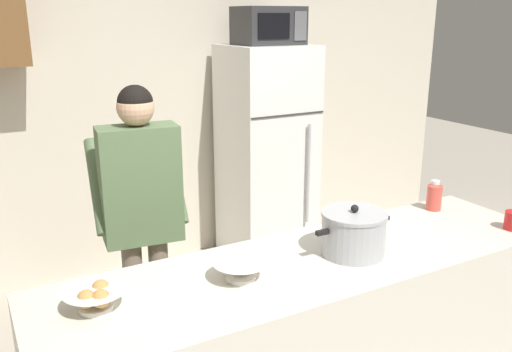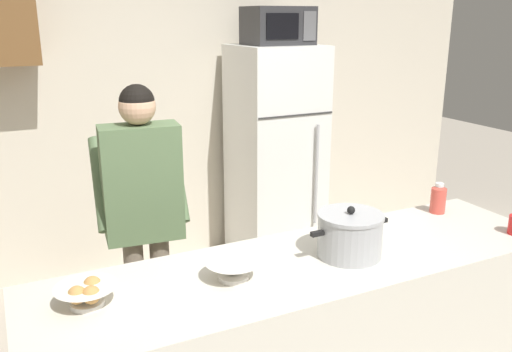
% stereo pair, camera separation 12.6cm
% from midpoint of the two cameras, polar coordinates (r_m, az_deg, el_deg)
% --- Properties ---
extents(back_wall_unit, '(6.00, 0.48, 2.60)m').
position_cam_midpoint_polar(back_wall_unit, '(4.26, -12.45, 8.53)').
color(back_wall_unit, beige).
rests_on(back_wall_unit, ground).
extents(kitchen_island, '(2.49, 0.68, 0.92)m').
position_cam_midpoint_polar(kitchen_island, '(2.68, 6.90, -17.83)').
color(kitchen_island, silver).
rests_on(kitchen_island, ground).
extents(refrigerator, '(0.64, 0.68, 1.76)m').
position_cam_midpoint_polar(refrigerator, '(4.36, 2.87, 2.10)').
color(refrigerator, white).
rests_on(refrigerator, ground).
extents(microwave, '(0.48, 0.37, 0.28)m').
position_cam_midpoint_polar(microwave, '(4.20, 3.23, 15.63)').
color(microwave, '#2D2D30').
rests_on(microwave, refrigerator).
extents(person_near_pot, '(0.53, 0.46, 1.64)m').
position_cam_midpoint_polar(person_near_pot, '(2.97, -10.74, -2.34)').
color(person_near_pot, '#726656').
rests_on(person_near_pot, ground).
extents(cooking_pot, '(0.41, 0.30, 0.24)m').
position_cam_midpoint_polar(cooking_pot, '(2.50, 11.36, -6.12)').
color(cooking_pot, '#ADAFB5').
rests_on(cooking_pot, kitchen_island).
extents(bread_bowl, '(0.24, 0.24, 0.10)m').
position_cam_midpoint_polar(bread_bowl, '(2.15, -15.93, -11.95)').
color(bread_bowl, white).
rests_on(bread_bowl, kitchen_island).
extents(empty_bowl, '(0.23, 0.23, 0.08)m').
position_cam_midpoint_polar(empty_bowl, '(2.26, -0.83, -9.85)').
color(empty_bowl, white).
rests_on(empty_bowl, kitchen_island).
extents(bottle_near_edge, '(0.08, 0.08, 0.17)m').
position_cam_midpoint_polar(bottle_near_edge, '(3.17, 19.87, -2.23)').
color(bottle_near_edge, '#D84C3F').
rests_on(bottle_near_edge, kitchen_island).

